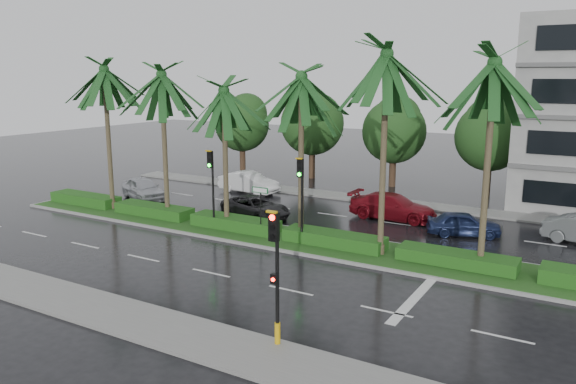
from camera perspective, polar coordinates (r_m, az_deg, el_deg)
The scene contains 17 objects.
ground at distance 28.64m, azimuth -1.63°, elevation -5.28°, with size 120.00×120.00×0.00m, color black.
near_sidewalk at distance 21.21m, azimuth -16.70°, elevation -11.89°, with size 40.00×2.40×0.12m, color slate.
far_sidewalk at distance 39.00m, azimuth 7.74°, elevation -0.68°, with size 40.00×2.00×0.12m, color slate.
median at distance 29.44m, azimuth -0.60°, elevation -4.64°, with size 36.00×4.00×0.15m.
hedge at distance 29.34m, azimuth -0.60°, elevation -3.94°, with size 35.20×1.40×0.60m.
lane_markings at distance 26.86m, azimuth 3.42°, elevation -6.45°, with size 34.00×13.06×0.01m.
palm_row at distance 28.92m, azimuth -2.77°, elevation 10.78°, with size 26.30×4.20×9.98m.
signal_near at distance 17.28m, azimuth -1.26°, elevation -8.16°, with size 0.34×0.45×4.36m.
signal_median_left at distance 30.42m, azimuth -7.77°, elevation 1.44°, with size 0.34×0.42×4.36m.
signal_median_right at distance 27.42m, azimuth 1.33°, elevation 0.42°, with size 0.34×0.42×4.36m.
street_sign at distance 29.02m, azimuth -2.83°, elevation -0.72°, with size 0.95×0.09×2.60m.
bg_trees at distance 43.43m, azimuth 10.94°, elevation 6.55°, with size 32.90×5.19×7.49m.
car_silver at distance 39.80m, azimuth -14.50°, elevation 0.33°, with size 4.47×1.80×1.52m, color #B0B2B8.
car_white at distance 40.91m, azimuth -4.00°, elevation 0.99°, with size 4.62×1.61×1.52m, color white.
car_darkgrey at distance 33.71m, azimuth -3.29°, elevation -1.53°, with size 4.66×2.15×1.29m, color black.
car_red at distance 33.89m, azimuth 10.60°, elevation -1.46°, with size 5.21×2.12×1.51m, color maroon.
car_blue at distance 31.30m, azimuth 17.42°, elevation -3.10°, with size 3.83×1.54×1.31m, color #182349.
Camera 1 is at (14.53, -23.22, 8.39)m, focal length 35.00 mm.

